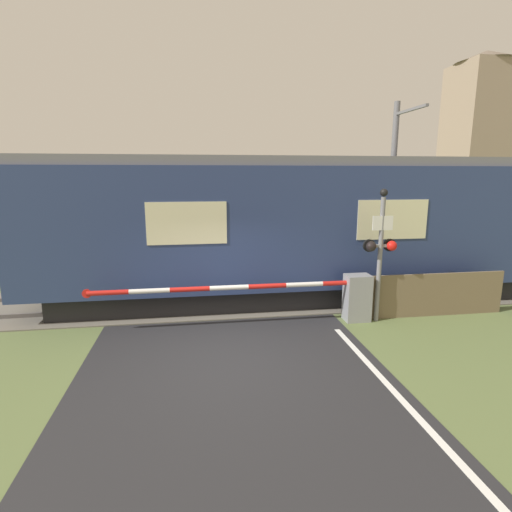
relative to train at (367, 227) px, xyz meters
The scene contains 8 objects.
ground_plane 6.01m from the train, 139.99° to the right, with size 80.00×80.00×0.00m, color #5B6B3D.
track_bed 4.78m from the train, behind, with size 36.00×3.20×0.13m.
train is the anchor object (origin of this frame).
crossing_barrier 3.02m from the train, 129.85° to the right, with size 6.64×0.44×1.14m.
signal_post 2.28m from the train, 106.01° to the right, with size 0.81×0.26×3.20m.
catenary_pole 2.89m from the train, 49.39° to the left, with size 0.20×1.90×5.88m.
distant_building 21.60m from the train, 46.15° to the left, with size 4.11×4.11×11.67m.
roadside_fence 2.67m from the train, 67.51° to the right, with size 3.93×0.06×1.10m.
Camera 1 is at (-0.60, -7.26, 3.51)m, focal length 28.00 mm.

